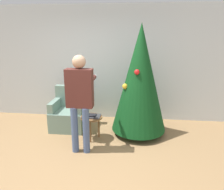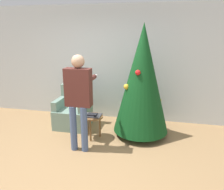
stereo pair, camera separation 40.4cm
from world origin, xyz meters
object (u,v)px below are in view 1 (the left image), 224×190
(christmas_tree, at_px, (140,79))
(armchair, at_px, (70,114))
(side_stool, at_px, (92,120))
(person_standing, at_px, (80,95))

(christmas_tree, bearing_deg, armchair, 174.58)
(christmas_tree, relative_size, side_stool, 4.74)
(armchair, xyz_separation_m, person_standing, (0.51, -0.95, 0.72))
(armchair, height_order, side_stool, armchair)
(side_stool, bearing_deg, armchair, 140.61)
(christmas_tree, bearing_deg, person_standing, -141.70)
(christmas_tree, height_order, side_stool, christmas_tree)
(christmas_tree, relative_size, person_standing, 1.31)
(person_standing, bearing_deg, armchair, 118.23)
(christmas_tree, distance_m, person_standing, 1.31)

